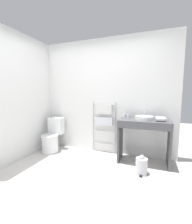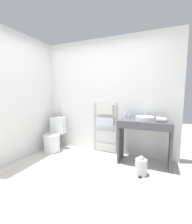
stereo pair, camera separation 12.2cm
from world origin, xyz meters
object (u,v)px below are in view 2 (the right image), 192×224
hair_dryer (162,119)px  cup_near_edge (129,116)px  cup_near_wall (125,116)px  trash_bin (141,166)px  sink_basin (145,118)px  toilet (54,137)px  towel_radiator (105,118)px

hair_dryer → cup_near_edge: bearing=161.1°
cup_near_wall → trash_bin: bearing=-56.0°
sink_basin → trash_bin: 0.88m
toilet → towel_radiator: 1.31m
cup_near_wall → trash_bin: size_ratio=0.24×
cup_near_wall → cup_near_edge: 0.09m
hair_dryer → sink_basin: bearing=162.3°
sink_basin → hair_dryer: bearing=-17.7°
trash_bin → cup_near_wall: bearing=124.0°
towel_radiator → cup_near_edge: bearing=-8.1°
cup_near_edge → trash_bin: cup_near_edge is taller
cup_near_edge → trash_bin: 1.00m
toilet → cup_near_wall: cup_near_wall is taller
towel_radiator → hair_dryer: towel_radiator is taller
toilet → sink_basin: 2.13m
towel_radiator → trash_bin: bearing=-36.7°
cup_near_wall → cup_near_edge: same height
toilet → cup_near_wall: size_ratio=9.78×
sink_basin → hair_dryer: (0.29, -0.09, 0.01)m
towel_radiator → toilet: bearing=-164.4°
towel_radiator → cup_near_wall: 0.49m
hair_dryer → trash_bin: (-0.28, -0.37, -0.76)m
sink_basin → trash_bin: size_ratio=1.05×
trash_bin → cup_near_edge: bearing=119.2°
cup_near_edge → trash_bin: (0.32, -0.58, -0.75)m
sink_basin → cup_near_wall: cup_near_wall is taller
towel_radiator → cup_near_edge: (0.56, -0.08, 0.09)m
towel_radiator → hair_dryer: size_ratio=5.52×
toilet → hair_dryer: bearing=0.9°
toilet → sink_basin: size_ratio=2.27×
sink_basin → cup_near_edge: cup_near_edge is taller
sink_basin → cup_near_edge: size_ratio=4.27×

